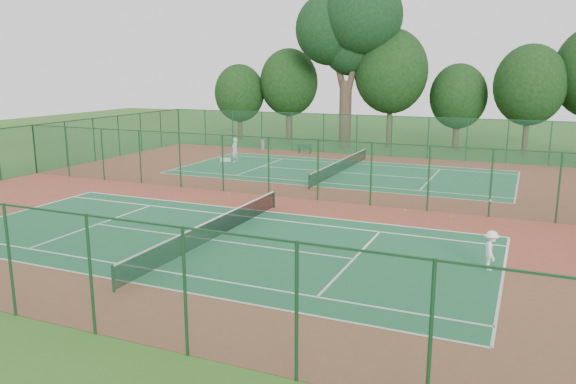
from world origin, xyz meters
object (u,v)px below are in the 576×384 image
(kit_bag, at_px, (226,160))
(player_far, at_px, (235,150))
(big_tree, at_px, (349,28))
(bench, at_px, (305,148))
(trash_bin, at_px, (263,145))
(player_near, at_px, (491,250))

(kit_bag, bearing_deg, player_far, -22.70)
(kit_bag, relative_size, big_tree, 0.05)
(bench, xyz_separation_m, big_tree, (2.15, 5.48, 10.63))
(trash_bin, xyz_separation_m, kit_bag, (0.24, -7.39, -0.32))
(player_far, height_order, big_tree, big_tree)
(bench, height_order, big_tree, big_tree)
(player_near, relative_size, big_tree, 0.10)
(bench, relative_size, kit_bag, 1.65)
(player_near, relative_size, kit_bag, 1.81)
(player_near, distance_m, kit_bag, 28.15)
(player_far, relative_size, bench, 1.45)
(bench, distance_m, kit_bag, 8.02)
(player_near, distance_m, big_tree, 35.59)
(player_near, distance_m, trash_bin, 33.55)
(player_far, bearing_deg, kit_bag, -91.88)
(player_near, relative_size, player_far, 0.75)
(kit_bag, bearing_deg, player_near, -57.85)
(big_tree, bearing_deg, player_near, -63.47)
(player_near, height_order, bench, player_near)
(trash_bin, xyz_separation_m, big_tree, (6.55, 4.95, 10.58))
(trash_bin, bearing_deg, kit_bag, -88.13)
(kit_bag, bearing_deg, bench, 41.06)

